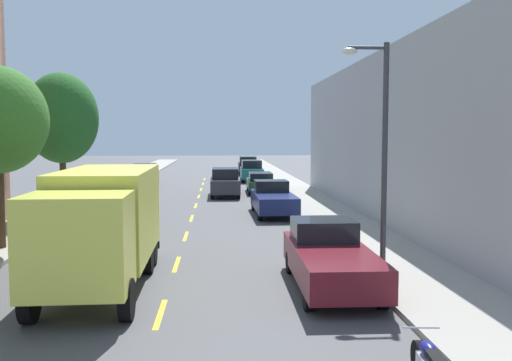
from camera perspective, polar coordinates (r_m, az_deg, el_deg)
The scene contains 17 objects.
ground_plane at distance 35.98m, azimuth -6.03°, elevation -1.99°, with size 160.00×160.00×0.00m, color #4C4C4F.
sidewalk_left at distance 35.00m, azimuth -17.87°, elevation -2.26°, with size 3.20×120.00×0.14m, color #A39E93.
sidewalk_right at distance 34.44m, azimuth 5.74°, elevation -2.17°, with size 3.20×120.00×0.14m, color #A39E93.
lane_centerline_dashes at distance 30.53m, azimuth -6.42°, elevation -3.18°, with size 0.14×47.20×0.01m.
apartment_block_opposite at distance 28.51m, azimuth 21.80°, elevation 4.06°, with size 10.00×36.00×8.04m, color #A8A8AD.
street_tree_third at distance 29.22m, azimuth -19.41°, elevation 6.05°, with size 3.60×3.60×7.12m.
street_lamp at distance 16.14m, azimuth 12.61°, elevation 3.96°, with size 1.35×0.28×6.61m.
delivery_box_truck at distance 15.78m, azimuth -15.48°, elevation -3.95°, with size 2.51×7.52×3.18m.
parked_sedan_silver at distance 23.90m, azimuth -17.77°, elevation -3.74°, with size 1.92×4.55×1.43m.
parked_suv_champagne at distance 44.45m, azimuth -11.45°, elevation 0.48°, with size 2.06×4.84×1.93m.
parked_sedan_orange at distance 33.59m, azimuth -13.72°, elevation -1.29°, with size 1.82×4.51×1.43m.
parked_suv_teal at distance 50.01m, azimuth -0.47°, elevation 1.03°, with size 2.00×4.82×1.93m.
parked_pickup_burgundy at distance 15.37m, azimuth 7.62°, elevation -7.86°, with size 2.05×5.32×1.73m.
parked_suv_black at distance 58.73m, azimuth -0.86°, elevation 1.56°, with size 1.99×4.82×1.93m.
parked_wagon_forest at distance 40.08m, azimuth 0.44°, elevation -0.13°, with size 1.88×4.72×1.50m.
parked_pickup_navy at distance 29.06m, azimuth 1.78°, elevation -1.91°, with size 2.10×5.34×1.73m.
moving_charcoal_sedan at distance 37.86m, azimuth -3.21°, elevation -0.15°, with size 1.95×4.80×1.93m.
Camera 1 is at (1.38, -5.71, 4.14)m, focal length 38.82 mm.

